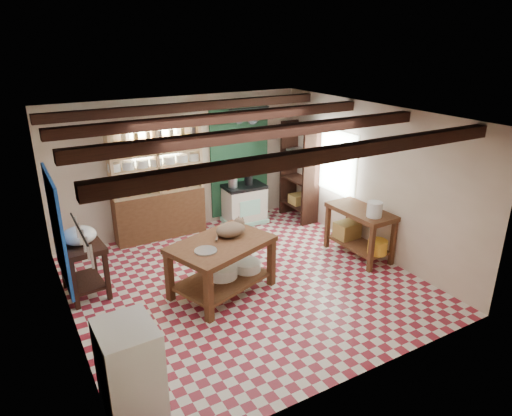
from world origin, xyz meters
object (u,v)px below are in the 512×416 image
white_cabinet (130,369)px  prep_table (84,269)px  work_table (222,267)px  stove (244,204)px  right_counter (359,233)px  cat (231,230)px

white_cabinet → prep_table: bearing=88.0°
work_table → stove: 2.75m
prep_table → right_counter: (4.38, -1.06, 0.02)m
right_counter → cat: cat is taller
work_table → white_cabinet: bearing=-157.2°
white_cabinet → right_counter: size_ratio=0.82×
cat → white_cabinet: bearing=-168.3°
right_counter → prep_table: bearing=165.0°
stove → prep_table: 3.61m
work_table → prep_table: size_ratio=1.75×
stove → right_counter: size_ratio=0.68×
prep_table → white_cabinet: bearing=-94.6°
work_table → right_counter: 2.60m
white_cabinet → cat: 2.70m
work_table → prep_table: bearing=132.6°
stove → prep_table: bearing=-157.1°
cat → right_counter: bearing=-34.1°
work_table → right_counter: bearing=-20.8°
stove → prep_table: (-3.38, -1.27, 0.01)m
prep_table → cat: bearing=-27.0°
right_counter → cat: size_ratio=2.66×
right_counter → work_table: bearing=176.7°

